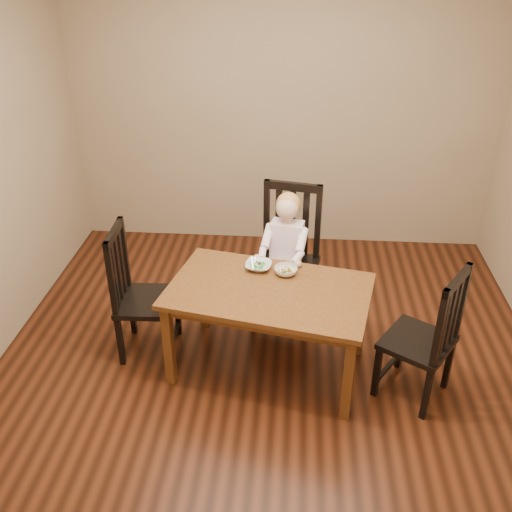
# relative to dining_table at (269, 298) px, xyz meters

# --- Properties ---
(room) EXTENTS (4.01, 4.01, 2.71)m
(room) POSITION_rel_dining_table_xyz_m (0.00, 0.04, 0.76)
(room) COLOR #4A200F
(room) RESTS_ON ground
(dining_table) EXTENTS (1.48, 1.06, 0.67)m
(dining_table) POSITION_rel_dining_table_xyz_m (0.00, 0.00, 0.00)
(dining_table) COLOR #462510
(dining_table) RESTS_ON room
(chair_child) EXTENTS (0.56, 0.54, 1.11)m
(chair_child) POSITION_rel_dining_table_xyz_m (0.11, 0.69, -0.06)
(chair_child) COLOR black
(chair_child) RESTS_ON room
(chair_left) EXTENTS (0.43, 0.45, 1.01)m
(chair_left) POSITION_rel_dining_table_xyz_m (-0.94, 0.14, -0.11)
(chair_left) COLOR black
(chair_left) RESTS_ON room
(chair_right) EXTENTS (0.58, 0.58, 0.99)m
(chair_right) POSITION_rel_dining_table_xyz_m (1.03, -0.20, -0.12)
(chair_right) COLOR black
(chair_right) RESTS_ON room
(toddler) EXTENTS (0.40, 0.46, 0.56)m
(toddler) POSITION_rel_dining_table_xyz_m (0.10, 0.63, 0.08)
(toddler) COLOR white
(toddler) RESTS_ON chair_child
(bowl_peas) EXTENTS (0.20, 0.20, 0.05)m
(bowl_peas) POSITION_rel_dining_table_xyz_m (-0.09, 0.26, 0.10)
(bowl_peas) COLOR silver
(bowl_peas) RESTS_ON dining_table
(bowl_veg) EXTENTS (0.18, 0.18, 0.05)m
(bowl_veg) POSITION_rel_dining_table_xyz_m (0.11, 0.20, 0.10)
(bowl_veg) COLOR silver
(bowl_veg) RESTS_ON dining_table
(fork) EXTENTS (0.03, 0.12, 0.05)m
(fork) POSITION_rel_dining_table_xyz_m (-0.13, 0.25, 0.12)
(fork) COLOR silver
(fork) RESTS_ON bowl_peas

